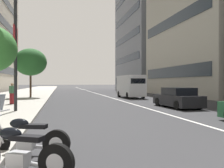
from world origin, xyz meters
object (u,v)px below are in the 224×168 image
(motorcycle_nearest_camera, at_px, (17,153))
(pedestrian_on_plaza, at_px, (12,93))
(motorcycle_under_tarp, at_px, (25,138))
(street_lamp_with_banners, at_px, (20,19))
(car_far_down_avenue, at_px, (178,98))
(delivery_van_ahead, at_px, (131,86))
(street_tree_near_plaza_corner, at_px, (31,62))

(motorcycle_nearest_camera, distance_m, pedestrian_on_plaza, 14.87)
(motorcycle_nearest_camera, height_order, motorcycle_under_tarp, motorcycle_nearest_camera)
(motorcycle_under_tarp, relative_size, street_lamp_with_banners, 0.23)
(car_far_down_avenue, bearing_deg, street_lamp_with_banners, 93.28)
(car_far_down_avenue, bearing_deg, delivery_van_ahead, -2.51)
(delivery_van_ahead, xyz_separation_m, street_lamp_with_banners, (-12.56, 10.37, 4.03))
(car_far_down_avenue, relative_size, delivery_van_ahead, 0.83)
(motorcycle_nearest_camera, xyz_separation_m, pedestrian_on_plaza, (14.61, 2.75, 0.49))
(motorcycle_under_tarp, distance_m, car_far_down_avenue, 13.15)
(delivery_van_ahead, bearing_deg, car_far_down_avenue, 178.20)
(motorcycle_under_tarp, bearing_deg, street_lamp_with_banners, -63.29)
(street_lamp_with_banners, bearing_deg, car_far_down_avenue, -84.04)
(delivery_van_ahead, xyz_separation_m, pedestrian_on_plaza, (-7.73, 11.68, -0.45))
(street_tree_near_plaza_corner, bearing_deg, motorcycle_under_tarp, -173.85)
(car_far_down_avenue, bearing_deg, motorcycle_under_tarp, 134.12)
(street_tree_near_plaza_corner, bearing_deg, motorcycle_nearest_camera, -174.10)
(street_tree_near_plaza_corner, bearing_deg, delivery_van_ahead, -94.35)
(motorcycle_nearest_camera, height_order, delivery_van_ahead, delivery_van_ahead)
(motorcycle_under_tarp, distance_m, street_tree_near_plaza_corner, 22.34)
(street_lamp_with_banners, relative_size, pedestrian_on_plaza, 5.72)
(delivery_van_ahead, distance_m, street_lamp_with_banners, 16.78)
(motorcycle_under_tarp, bearing_deg, car_far_down_avenue, -115.84)
(motorcycle_under_tarp, distance_m, street_lamp_with_banners, 9.95)
(motorcycle_nearest_camera, bearing_deg, street_tree_near_plaza_corner, -56.81)
(motorcycle_under_tarp, bearing_deg, motorcycle_nearest_camera, 108.85)
(motorcycle_under_tarp, height_order, street_lamp_with_banners, street_lamp_with_banners)
(motorcycle_under_tarp, bearing_deg, street_tree_near_plaza_corner, -66.49)
(motorcycle_nearest_camera, height_order, pedestrian_on_plaza, pedestrian_on_plaza)
(motorcycle_nearest_camera, bearing_deg, car_far_down_avenue, -102.27)
(car_far_down_avenue, relative_size, pedestrian_on_plaza, 2.72)
(car_far_down_avenue, height_order, delivery_van_ahead, delivery_van_ahead)
(motorcycle_under_tarp, height_order, street_tree_near_plaza_corner, street_tree_near_plaza_corner)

